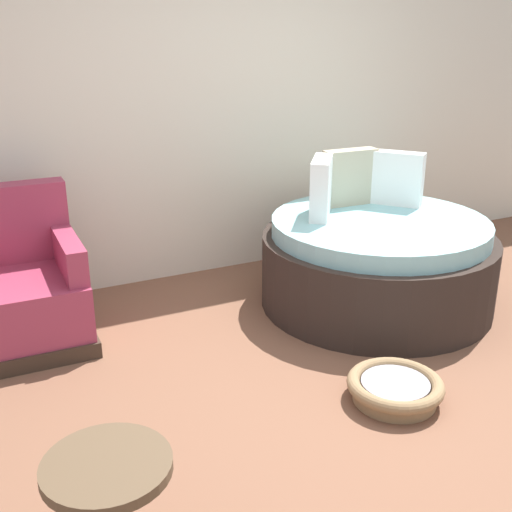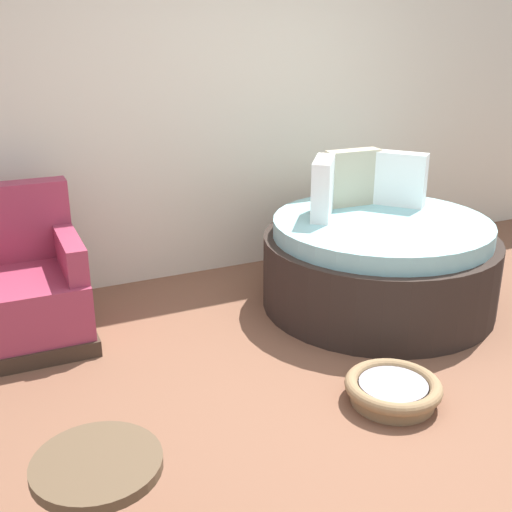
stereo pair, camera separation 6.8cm
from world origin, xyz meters
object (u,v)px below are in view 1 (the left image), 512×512
object	(u,v)px
pet_basket	(395,388)
side_table	(109,485)
red_armchair	(17,291)
round_daybed	(376,260)

from	to	relation	value
pet_basket	side_table	xyz separation A→B (m)	(-1.61, -0.50, 0.35)
red_armchair	side_table	world-z (taller)	red_armchair
round_daybed	pet_basket	bearing A→B (deg)	-120.96
red_armchair	side_table	distance (m)	2.09
pet_basket	side_table	bearing A→B (deg)	-162.70
pet_basket	side_table	size ratio (longest dim) A/B	0.98
red_armchair	pet_basket	world-z (taller)	red_armchair
pet_basket	side_table	world-z (taller)	side_table
pet_basket	round_daybed	bearing A→B (deg)	59.04
round_daybed	side_table	distance (m)	2.76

